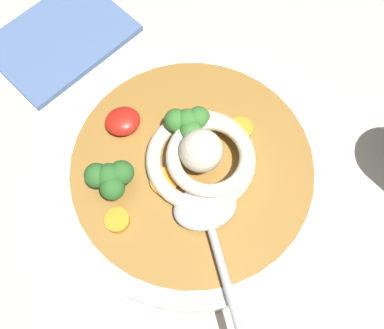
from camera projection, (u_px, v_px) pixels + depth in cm
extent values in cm
cube|color=#BCB29E|center=(174.00, 222.00, 46.81)|extent=(105.86, 105.86, 3.58)
cylinder|color=white|center=(192.00, 173.00, 44.52)|extent=(27.61, 27.61, 4.75)
cylinder|color=olive|center=(192.00, 172.00, 44.34)|extent=(24.30, 24.30, 4.37)
torus|color=beige|center=(201.00, 159.00, 41.74)|extent=(10.83, 10.83, 1.49)
torus|color=beige|center=(209.00, 156.00, 40.55)|extent=(11.60, 11.60, 1.34)
sphere|color=beige|center=(201.00, 151.00, 39.94)|extent=(4.20, 4.20, 4.20)
ellipsoid|color=#B7B7BC|center=(205.00, 208.00, 39.81)|extent=(6.28, 4.78, 1.60)
cylinder|color=#B7B7BC|center=(228.00, 288.00, 37.06)|extent=(1.78, 15.02, 0.80)
ellipsoid|color=red|center=(123.00, 121.00, 43.24)|extent=(3.62, 3.25, 1.63)
cylinder|color=#7A9E60|center=(188.00, 129.00, 43.12)|extent=(1.18, 1.18, 1.26)
sphere|color=#38752D|center=(187.00, 120.00, 41.47)|extent=(2.31, 2.31, 2.31)
sphere|color=#38752D|center=(199.00, 118.00, 41.80)|extent=(2.31, 2.31, 2.31)
sphere|color=#38752D|center=(176.00, 120.00, 41.59)|extent=(2.31, 2.31, 2.31)
sphere|color=#38752D|center=(191.00, 131.00, 41.21)|extent=(2.31, 2.31, 2.31)
cylinder|color=#7A9E60|center=(112.00, 182.00, 40.93)|extent=(1.20, 1.20, 1.29)
sphere|color=#2D6628|center=(109.00, 176.00, 39.24)|extent=(2.36, 2.36, 2.36)
sphere|color=#2D6628|center=(122.00, 173.00, 39.58)|extent=(2.36, 2.36, 2.36)
sphere|color=#2D6628|center=(97.00, 175.00, 39.36)|extent=(2.36, 2.36, 2.36)
sphere|color=#2D6628|center=(112.00, 188.00, 38.97)|extent=(2.36, 2.36, 2.36)
cylinder|color=orange|center=(116.00, 217.00, 39.90)|extent=(2.33, 2.33, 0.79)
cylinder|color=orange|center=(240.00, 129.00, 43.48)|extent=(2.49, 2.49, 0.62)
cylinder|color=orange|center=(165.00, 181.00, 41.27)|extent=(2.72, 2.72, 0.71)
cube|color=#4C6693|center=(61.00, 38.00, 53.53)|extent=(20.48, 18.59, 0.80)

